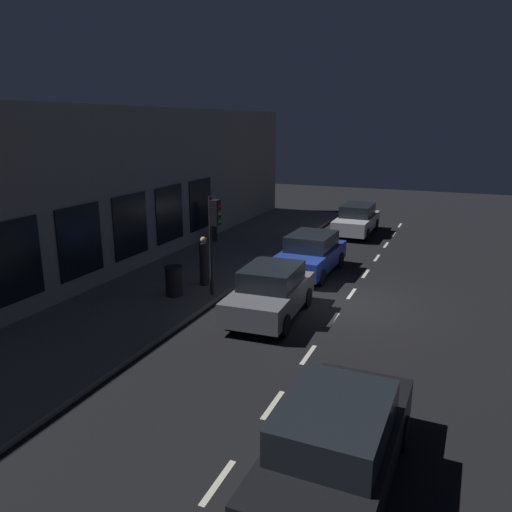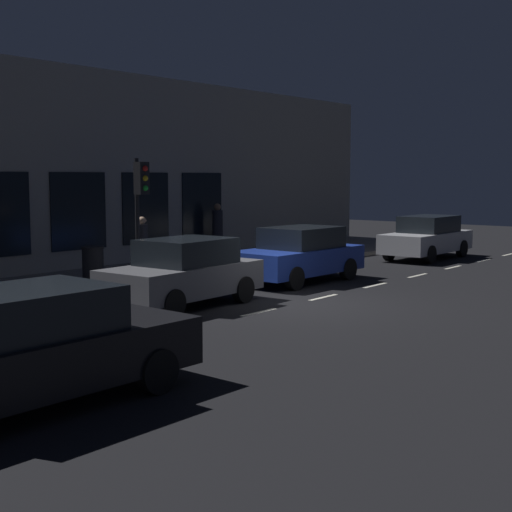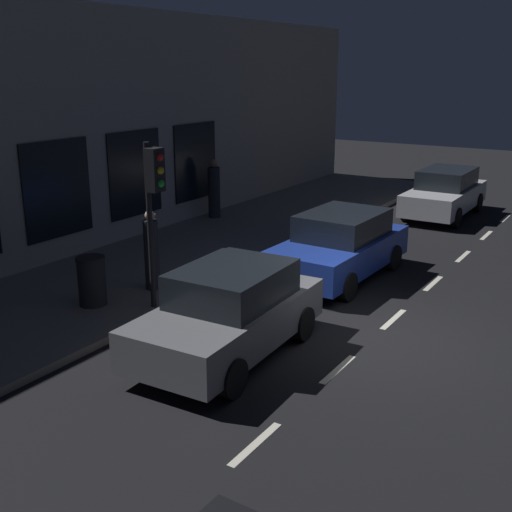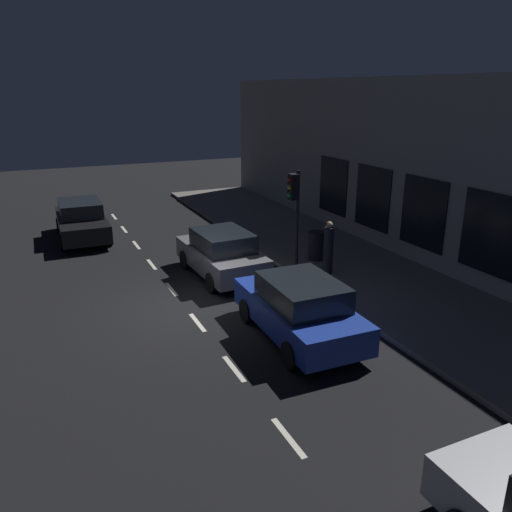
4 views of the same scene
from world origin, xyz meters
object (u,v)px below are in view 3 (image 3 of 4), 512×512
parked_car_0 (229,312)px  pedestrian_0 (214,191)px  traffic_light (153,190)px  pedestrian_1 (151,253)px  trash_bin (92,281)px  parked_car_2 (340,245)px  parked_car_3 (445,193)px

parked_car_0 → pedestrian_0: (6.07, -7.94, 0.24)m
traffic_light → pedestrian_0: bearing=-62.2°
pedestrian_1 → trash_bin: (0.40, 1.40, -0.32)m
traffic_light → parked_car_2: size_ratio=0.79×
parked_car_2 → pedestrian_0: pedestrian_0 is taller
pedestrian_1 → trash_bin: pedestrian_1 is taller
trash_bin → pedestrian_1: bearing=-106.0°
parked_car_0 → traffic_light: bearing=-20.8°
parked_car_3 → trash_bin: parked_car_3 is taller
parked_car_3 → pedestrian_0: (6.08, 4.83, 0.24)m
traffic_light → parked_car_3: traffic_light is taller
pedestrian_1 → trash_bin: size_ratio=1.73×
parked_car_3 → trash_bin: 13.09m
pedestrian_0 → pedestrian_1: bearing=74.0°
parked_car_2 → pedestrian_0: size_ratio=2.25×
traffic_light → pedestrian_1: traffic_light is taller
traffic_light → parked_car_0: size_ratio=0.82×
pedestrian_1 → traffic_light: bearing=12.1°
parked_car_0 → trash_bin: bearing=-5.2°
parked_car_0 → pedestrian_0: bearing=-55.0°
pedestrian_0 → pedestrian_1: pedestrian_0 is taller
traffic_light → pedestrian_1: size_ratio=1.89×
parked_car_0 → pedestrian_0: size_ratio=2.15×
traffic_light → parked_car_2: 4.99m
pedestrian_1 → parked_car_3: bearing=129.7°
traffic_light → parked_car_3: 12.36m
parked_car_0 → trash_bin: 3.56m
parked_car_2 → trash_bin: (3.35, 4.75, -0.13)m
parked_car_2 → trash_bin: bearing=56.1°
trash_bin → parked_car_3: bearing=-105.8°
traffic_light → pedestrian_0: traffic_light is taller
parked_car_2 → pedestrian_1: size_ratio=2.39×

